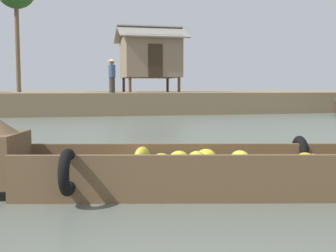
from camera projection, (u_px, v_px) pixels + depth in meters
The scene contains 5 objects.
ground_plane at pixel (87, 142), 10.06m from camera, with size 300.00×300.00×0.00m, color #596056.
riverbank_strip at pixel (77, 99), 28.44m from camera, with size 160.00×20.00×1.05m, color #7F6B4C.
banana_boat at pixel (199, 166), 5.14m from camera, with size 5.57×2.03×0.94m.
stilt_house_mid_right at pixel (150, 57), 24.56m from camera, with size 3.88×3.83×3.86m.
vendor_person at pixel (112, 74), 20.30m from camera, with size 0.44×0.44×1.66m.
Camera 1 is at (-0.30, -0.17, 1.28)m, focal length 44.80 mm.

